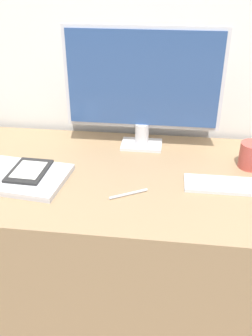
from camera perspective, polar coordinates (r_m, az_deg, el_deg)
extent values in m
cube|color=silver|center=(1.54, 3.34, 21.24)|extent=(3.60, 0.05, 2.40)
cube|color=#997A56|center=(1.54, 1.33, -13.13)|extent=(1.60, 0.68, 0.75)
cube|color=silver|center=(1.51, 2.47, 3.57)|extent=(0.16, 0.11, 0.01)
cylinder|color=silver|center=(1.49, 2.51, 5.23)|extent=(0.05, 0.05, 0.08)
cube|color=silver|center=(1.42, 2.73, 13.38)|extent=(0.59, 0.01, 0.38)
cube|color=#2D4C84|center=(1.41, 2.70, 13.28)|extent=(0.57, 0.01, 0.35)
cube|color=silver|center=(1.29, 15.86, -2.59)|extent=(0.31, 0.10, 0.01)
cube|color=#B7B7BC|center=(1.29, 15.92, -2.38)|extent=(0.29, 0.08, 0.00)
cube|color=#BCBCC1|center=(1.33, -15.39, -1.57)|extent=(0.32, 0.25, 0.01)
cube|color=silver|center=(1.32, -15.44, -1.19)|extent=(0.32, 0.25, 0.01)
cube|color=black|center=(1.33, -14.57, -0.42)|extent=(0.13, 0.17, 0.01)
cube|color=silver|center=(1.33, -14.60, -0.23)|extent=(0.10, 0.12, 0.00)
cylinder|color=#B7473D|center=(1.42, 18.61, 1.85)|extent=(0.09, 0.09, 0.09)
cylinder|color=silver|center=(1.20, 0.38, -3.97)|extent=(0.12, 0.07, 0.01)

